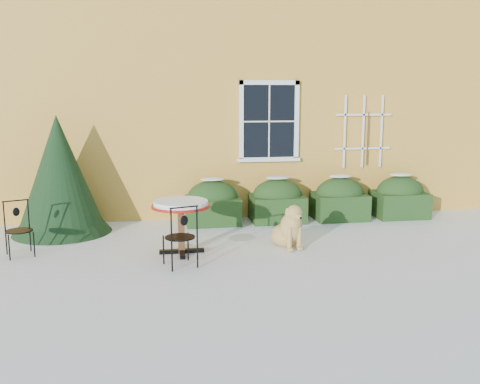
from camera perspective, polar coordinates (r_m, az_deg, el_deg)
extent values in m
plane|color=white|center=(8.19, 1.10, -7.45)|extent=(80.00, 80.00, 0.00)
cube|color=#F2B446|center=(14.76, -3.70, 12.22)|extent=(12.00, 8.00, 6.00)
cube|color=black|center=(10.89, 3.10, 7.53)|extent=(1.05, 0.03, 1.45)
cube|color=white|center=(10.88, 3.15, 11.58)|extent=(1.23, 0.06, 0.09)
cube|color=white|center=(10.95, 3.08, 3.50)|extent=(1.23, 0.06, 0.09)
cube|color=white|center=(10.78, 0.12, 7.52)|extent=(0.09, 0.06, 1.63)
cube|color=white|center=(11.02, 6.04, 7.52)|extent=(0.09, 0.06, 1.63)
cube|color=white|center=(10.88, 3.13, 7.52)|extent=(0.02, 0.02, 1.45)
cube|color=white|center=(10.88, 3.13, 7.52)|extent=(1.05, 0.02, 0.02)
cube|color=white|center=(10.95, 3.08, 3.47)|extent=(1.29, 0.14, 0.07)
cube|color=white|center=(11.33, 11.10, 6.32)|extent=(0.04, 0.03, 1.50)
cube|color=white|center=(11.47, 12.99, 6.30)|extent=(0.04, 0.03, 1.50)
cube|color=white|center=(11.63, 14.83, 6.27)|extent=(0.04, 0.03, 1.50)
cube|color=white|center=(11.50, 12.92, 4.56)|extent=(1.20, 0.03, 0.04)
cube|color=white|center=(11.45, 13.06, 8.04)|extent=(1.20, 0.03, 0.04)
cylinder|color=#472D19|center=(11.50, 13.46, 5.54)|extent=(0.02, 0.02, 1.10)
cube|color=#183213|center=(10.53, -2.93, -1.98)|extent=(1.05, 0.80, 0.52)
ellipsoid|color=#183213|center=(10.48, -2.94, -0.59)|extent=(1.00, 0.72, 0.67)
ellipsoid|color=white|center=(10.41, -2.96, 1.37)|extent=(0.47, 0.32, 0.06)
cube|color=#183213|center=(10.74, 3.99, -1.75)|extent=(1.05, 0.80, 0.52)
ellipsoid|color=#183213|center=(10.69, 4.01, -0.38)|extent=(1.00, 0.72, 0.67)
ellipsoid|color=white|center=(10.63, 4.03, 1.53)|extent=(0.47, 0.32, 0.06)
cube|color=#183213|center=(11.10, 10.55, -1.51)|extent=(1.05, 0.80, 0.52)
ellipsoid|color=#183213|center=(11.05, 10.60, -0.18)|extent=(1.00, 0.72, 0.67)
ellipsoid|color=white|center=(10.99, 10.66, 1.67)|extent=(0.47, 0.32, 0.06)
cube|color=#183213|center=(11.59, 16.63, -1.27)|extent=(1.05, 0.80, 0.52)
ellipsoid|color=#183213|center=(11.54, 16.69, 0.00)|extent=(1.00, 0.72, 0.67)
ellipsoid|color=white|center=(11.49, 16.78, 1.78)|extent=(0.47, 0.32, 0.06)
cone|color=black|center=(10.31, -18.53, -1.32)|extent=(1.78, 1.78, 1.03)
cone|color=black|center=(10.22, -18.71, 1.77)|extent=(1.59, 1.59, 2.16)
cube|color=black|center=(8.67, -6.24, -6.28)|extent=(0.72, 0.08, 0.06)
cube|color=black|center=(8.67, -6.24, -6.28)|extent=(0.08, 0.72, 0.06)
cube|color=brown|center=(8.58, -6.28, -4.02)|extent=(0.10, 0.10, 0.77)
cylinder|color=#A3150E|center=(8.49, -6.33, -1.50)|extent=(0.92, 0.92, 0.04)
cylinder|color=white|center=(8.48, -6.34, -1.16)|extent=(0.86, 0.86, 0.07)
cylinder|color=black|center=(8.23, -5.56, -5.82)|extent=(0.02, 0.02, 0.44)
cylinder|color=black|center=(8.10, -8.16, -6.13)|extent=(0.02, 0.02, 0.44)
cylinder|color=black|center=(7.87, -4.56, -6.54)|extent=(0.02, 0.02, 0.44)
cylinder|color=black|center=(7.75, -7.27, -6.87)|extent=(0.02, 0.02, 0.44)
cylinder|color=black|center=(7.93, -6.42, -4.81)|extent=(0.45, 0.45, 0.02)
cylinder|color=black|center=(7.75, -4.61, -3.26)|extent=(0.02, 0.02, 0.49)
cylinder|color=black|center=(7.63, -7.35, -3.55)|extent=(0.02, 0.02, 0.49)
cylinder|color=black|center=(7.63, -6.00, -1.63)|extent=(0.42, 0.15, 0.02)
ellipsoid|color=black|center=(7.68, -5.97, -3.05)|extent=(0.12, 0.06, 0.15)
cylinder|color=black|center=(8.93, -23.40, -5.46)|extent=(0.02, 0.02, 0.40)
cylinder|color=black|center=(8.97, -21.11, -5.23)|extent=(0.02, 0.02, 0.40)
cylinder|color=black|center=(9.27, -23.66, -4.91)|extent=(0.02, 0.02, 0.40)
cylinder|color=black|center=(9.32, -21.47, -4.69)|extent=(0.02, 0.02, 0.40)
cylinder|color=black|center=(9.07, -22.50, -3.84)|extent=(0.41, 0.41, 0.02)
cylinder|color=black|center=(9.18, -23.86, -2.34)|extent=(0.02, 0.02, 0.45)
cylinder|color=black|center=(9.22, -21.64, -2.13)|extent=(0.02, 0.02, 0.45)
cylinder|color=black|center=(9.15, -22.84, -0.86)|extent=(0.38, 0.16, 0.02)
ellipsoid|color=black|center=(9.19, -22.76, -1.96)|extent=(0.11, 0.06, 0.14)
ellipsoid|color=tan|center=(9.03, 4.90, -4.63)|extent=(0.60, 0.63, 0.39)
ellipsoid|color=tan|center=(8.83, 5.46, -3.78)|extent=(0.44, 0.41, 0.49)
sphere|color=tan|center=(8.76, 5.63, -3.18)|extent=(0.30, 0.30, 0.30)
cylinder|color=tan|center=(8.73, 5.31, -5.04)|extent=(0.08, 0.08, 0.39)
cylinder|color=tan|center=(8.81, 6.34, -4.91)|extent=(0.08, 0.08, 0.39)
ellipsoid|color=tan|center=(8.73, 5.43, -6.12)|extent=(0.11, 0.14, 0.06)
ellipsoid|color=tan|center=(8.81, 6.46, -5.98)|extent=(0.11, 0.14, 0.06)
cylinder|color=tan|center=(8.74, 5.67, -2.85)|extent=(0.23, 0.26, 0.21)
sphere|color=tan|center=(8.68, 5.82, -2.23)|extent=(0.26, 0.26, 0.26)
ellipsoid|color=tan|center=(8.59, 6.19, -2.61)|extent=(0.17, 0.22, 0.11)
sphere|color=black|center=(8.51, 6.48, -2.76)|extent=(0.04, 0.04, 0.04)
ellipsoid|color=tan|center=(8.66, 5.06, -2.25)|extent=(0.08, 0.10, 0.16)
ellipsoid|color=tan|center=(8.76, 6.35, -2.12)|extent=(0.08, 0.10, 0.16)
cylinder|color=tan|center=(9.30, 5.20, -4.98)|extent=(0.27, 0.27, 0.07)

